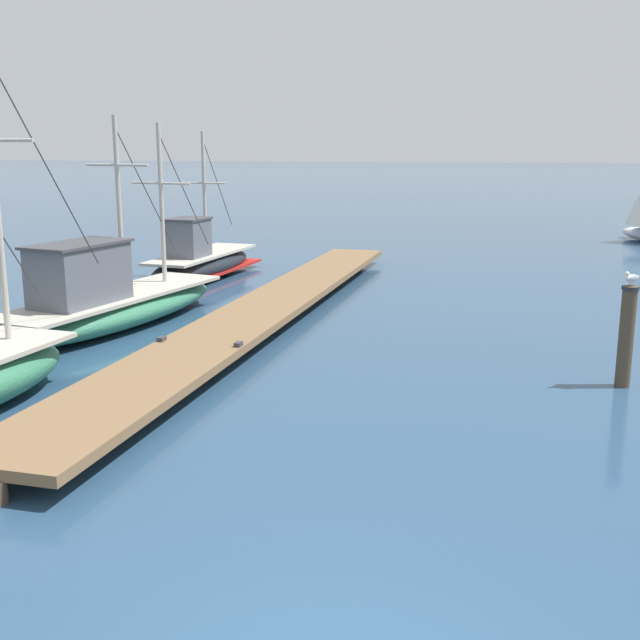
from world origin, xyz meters
TOP-DOWN VIEW (x-y plane):
  - floating_dock at (-4.38, 12.49)m, footprint 2.43×20.73m
  - fishing_boat_0 at (-7.73, 10.80)m, footprint 3.32×7.81m
  - fishing_boat_1 at (-8.31, 17.97)m, footprint 2.23×5.95m
  - mooring_piling at (3.28, 8.92)m, footprint 0.30×0.30m
  - perched_seagull at (3.29, 8.92)m, footprint 0.32×0.29m

SIDE VIEW (x-z plane):
  - floating_dock at x=-4.38m, z-range 0.10..0.63m
  - fishing_boat_1 at x=-8.31m, z-range -1.75..2.87m
  - fishing_boat_0 at x=-7.73m, z-range -1.77..3.09m
  - mooring_piling at x=3.28m, z-range 0.04..1.85m
  - perched_seagull at x=3.29m, z-range 1.83..2.09m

